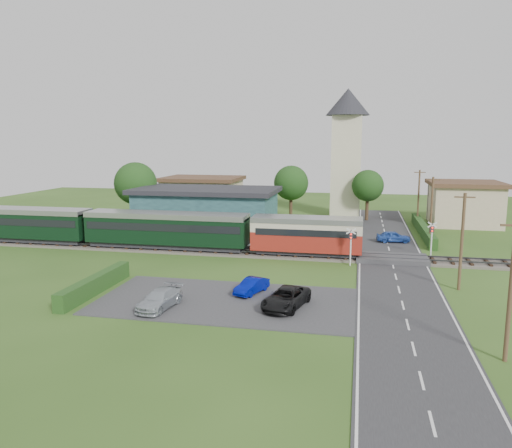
% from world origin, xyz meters
% --- Properties ---
extents(ground, '(120.00, 120.00, 0.00)m').
position_xyz_m(ground, '(0.00, 0.00, 0.00)').
color(ground, '#2D4C19').
extents(railway_track, '(76.00, 3.20, 0.49)m').
position_xyz_m(railway_track, '(0.00, 2.00, 0.11)').
color(railway_track, '#4C443D').
rests_on(railway_track, ground).
extents(road, '(6.00, 70.00, 0.05)m').
position_xyz_m(road, '(10.00, 0.00, 0.03)').
color(road, '#28282B').
rests_on(road, ground).
extents(car_park, '(17.00, 9.00, 0.08)m').
position_xyz_m(car_park, '(-1.50, -12.00, 0.04)').
color(car_park, '#333335').
rests_on(car_park, ground).
extents(crossing_deck, '(6.20, 3.40, 0.45)m').
position_xyz_m(crossing_deck, '(10.00, 2.00, 0.23)').
color(crossing_deck, '#333335').
rests_on(crossing_deck, ground).
extents(platform, '(30.00, 3.00, 0.45)m').
position_xyz_m(platform, '(-10.00, 5.20, 0.23)').
color(platform, gray).
rests_on(platform, ground).
extents(equipment_hut, '(2.30, 2.30, 2.55)m').
position_xyz_m(equipment_hut, '(-18.00, 5.20, 1.75)').
color(equipment_hut, beige).
rests_on(equipment_hut, platform).
extents(station_building, '(16.00, 9.00, 5.30)m').
position_xyz_m(station_building, '(-10.00, 10.99, 2.69)').
color(station_building, '#214045').
rests_on(station_building, ground).
extents(train, '(43.20, 2.90, 3.40)m').
position_xyz_m(train, '(-14.41, 2.00, 2.18)').
color(train, '#232328').
rests_on(train, ground).
extents(church_tower, '(6.00, 6.00, 17.60)m').
position_xyz_m(church_tower, '(5.00, 28.00, 10.23)').
color(church_tower, beige).
rests_on(church_tower, ground).
extents(house_west, '(10.80, 8.80, 5.50)m').
position_xyz_m(house_west, '(-15.00, 25.00, 2.79)').
color(house_west, tan).
rests_on(house_west, ground).
extents(house_east, '(8.80, 8.80, 5.50)m').
position_xyz_m(house_east, '(20.00, 24.00, 2.80)').
color(house_east, tan).
rests_on(house_east, ground).
extents(hedge_carpark, '(0.80, 9.00, 1.20)m').
position_xyz_m(hedge_carpark, '(-11.00, -12.00, 0.60)').
color(hedge_carpark, '#193814').
rests_on(hedge_carpark, ground).
extents(hedge_roadside, '(0.80, 18.00, 1.20)m').
position_xyz_m(hedge_roadside, '(14.20, 16.00, 0.60)').
color(hedge_roadside, '#193814').
rests_on(hedge_roadside, ground).
extents(hedge_station, '(22.00, 0.80, 1.30)m').
position_xyz_m(hedge_station, '(-10.00, 15.50, 0.65)').
color(hedge_station, '#193814').
rests_on(hedge_station, ground).
extents(tree_a, '(5.20, 5.20, 8.00)m').
position_xyz_m(tree_a, '(-20.00, 14.00, 5.38)').
color(tree_a, '#332316').
rests_on(tree_a, ground).
extents(tree_b, '(4.60, 4.60, 7.34)m').
position_xyz_m(tree_b, '(-2.00, 23.00, 5.02)').
color(tree_b, '#332316').
rests_on(tree_b, ground).
extents(tree_c, '(4.20, 4.20, 6.78)m').
position_xyz_m(tree_c, '(8.00, 25.00, 4.65)').
color(tree_c, '#332316').
rests_on(tree_c, ground).
extents(utility_pole_a, '(1.40, 0.22, 7.00)m').
position_xyz_m(utility_pole_a, '(14.20, -18.00, 3.63)').
color(utility_pole_a, '#473321').
rests_on(utility_pole_a, ground).
extents(utility_pole_b, '(1.40, 0.22, 7.00)m').
position_xyz_m(utility_pole_b, '(14.20, -6.00, 3.63)').
color(utility_pole_b, '#473321').
rests_on(utility_pole_b, ground).
extents(utility_pole_c, '(1.40, 0.22, 7.00)m').
position_xyz_m(utility_pole_c, '(14.20, 10.00, 3.63)').
color(utility_pole_c, '#473321').
rests_on(utility_pole_c, ground).
extents(utility_pole_d, '(1.40, 0.22, 7.00)m').
position_xyz_m(utility_pole_d, '(14.20, 22.00, 3.63)').
color(utility_pole_d, '#473321').
rests_on(utility_pole_d, ground).
extents(crossing_signal_near, '(0.84, 0.28, 3.28)m').
position_xyz_m(crossing_signal_near, '(6.40, -0.41, 2.14)').
color(crossing_signal_near, silver).
rests_on(crossing_signal_near, ground).
extents(crossing_signal_far, '(0.84, 0.28, 3.28)m').
position_xyz_m(crossing_signal_far, '(13.60, 4.39, 2.14)').
color(crossing_signal_far, silver).
rests_on(crossing_signal_far, ground).
extents(streetlamp_west, '(0.30, 0.30, 5.15)m').
position_xyz_m(streetlamp_west, '(-22.00, 20.00, 3.04)').
color(streetlamp_west, '#3F3F47').
rests_on(streetlamp_west, ground).
extents(streetlamp_east, '(0.30, 0.30, 5.15)m').
position_xyz_m(streetlamp_east, '(16.00, 27.00, 3.04)').
color(streetlamp_east, '#3F3F47').
rests_on(streetlamp_east, ground).
extents(car_on_road, '(3.61, 1.77, 1.18)m').
position_xyz_m(car_on_road, '(10.60, 10.43, 0.64)').
color(car_on_road, '#254CA6').
rests_on(car_on_road, road).
extents(car_park_blue, '(2.12, 3.36, 1.05)m').
position_xyz_m(car_park_blue, '(-0.15, -10.06, 0.60)').
color(car_park_blue, '#030E88').
rests_on(car_park_blue, car_park).
extents(car_park_silver, '(2.17, 4.22, 1.17)m').
position_xyz_m(car_park_silver, '(-5.20, -14.32, 0.67)').
color(car_park_silver, '#A0A8AF').
rests_on(car_park_silver, car_park).
extents(car_park_dark, '(3.05, 4.83, 1.24)m').
position_xyz_m(car_park_dark, '(2.64, -12.56, 0.70)').
color(car_park_dark, black).
rests_on(car_park_dark, car_park).
extents(pedestrian_near, '(0.66, 0.46, 1.73)m').
position_xyz_m(pedestrian_near, '(-1.37, 4.93, 1.31)').
color(pedestrian_near, gray).
rests_on(pedestrian_near, platform).
extents(pedestrian_far, '(0.80, 1.00, 1.97)m').
position_xyz_m(pedestrian_far, '(-16.61, 4.80, 1.44)').
color(pedestrian_far, gray).
rests_on(pedestrian_far, platform).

